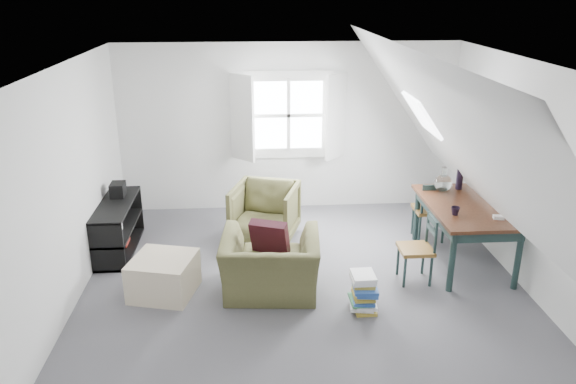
{
  "coord_description": "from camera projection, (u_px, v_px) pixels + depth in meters",
  "views": [
    {
      "loc": [
        -0.57,
        -5.39,
        3.26
      ],
      "look_at": [
        -0.15,
        0.6,
        1.03
      ],
      "focal_mm": 35.0,
      "sensor_mm": 36.0,
      "label": 1
    }
  ],
  "objects": [
    {
      "name": "floor",
      "position": [
        306.0,
        298.0,
        6.21
      ],
      "size": [
        5.5,
        5.5,
        0.0
      ],
      "primitive_type": "plane",
      "color": "#525257",
      "rests_on": "ground"
    },
    {
      "name": "ceiling",
      "position": [
        309.0,
        69.0,
        5.34
      ],
      "size": [
        5.5,
        5.5,
        0.0
      ],
      "primitive_type": "plane",
      "rotation": [
        3.14,
        0.0,
        0.0
      ],
      "color": "white",
      "rests_on": "wall_back"
    },
    {
      "name": "wall_back",
      "position": [
        288.0,
        128.0,
        8.35
      ],
      "size": [
        5.0,
        0.0,
        5.0
      ],
      "primitive_type": "plane",
      "rotation": [
        1.57,
        0.0,
        0.0
      ],
      "color": "silver",
      "rests_on": "ground"
    },
    {
      "name": "wall_front",
      "position": [
        356.0,
        359.0,
        3.2
      ],
      "size": [
        5.0,
        0.0,
        5.0
      ],
      "primitive_type": "plane",
      "rotation": [
        -1.57,
        0.0,
        0.0
      ],
      "color": "silver",
      "rests_on": "ground"
    },
    {
      "name": "wall_left",
      "position": [
        59.0,
        198.0,
        5.61
      ],
      "size": [
        0.0,
        5.5,
        5.5
      ],
      "primitive_type": "plane",
      "rotation": [
        1.57,
        0.0,
        1.57
      ],
      "color": "silver",
      "rests_on": "ground"
    },
    {
      "name": "wall_right",
      "position": [
        542.0,
        186.0,
        5.94
      ],
      "size": [
        0.0,
        5.5,
        5.5
      ],
      "primitive_type": "plane",
      "rotation": [
        1.57,
        0.0,
        -1.57
      ],
      "color": "silver",
      "rests_on": "ground"
    },
    {
      "name": "slope_left",
      "position": [
        150.0,
        146.0,
        5.49
      ],
      "size": [
        3.19,
        5.5,
        4.48
      ],
      "primitive_type": "plane",
      "rotation": [
        0.0,
        2.19,
        0.0
      ],
      "color": "white",
      "rests_on": "wall_left"
    },
    {
      "name": "slope_right",
      "position": [
        459.0,
        140.0,
        5.69
      ],
      "size": [
        3.19,
        5.5,
        4.48
      ],
      "primitive_type": "plane",
      "rotation": [
        0.0,
        -2.19,
        0.0
      ],
      "color": "white",
      "rests_on": "wall_right"
    },
    {
      "name": "dormer_window",
      "position": [
        289.0,
        116.0,
        8.21
      ],
      "size": [
        1.71,
        0.35,
        1.3
      ],
      "color": "white",
      "rests_on": "wall_back"
    },
    {
      "name": "skylight",
      "position": [
        422.0,
        115.0,
        6.92
      ],
      "size": [
        0.35,
        0.75,
        0.47
      ],
      "primitive_type": "cube",
      "rotation": [
        0.0,
        0.95,
        0.0
      ],
      "color": "white",
      "rests_on": "slope_right"
    },
    {
      "name": "armchair_near",
      "position": [
        271.0,
        292.0,
        6.31
      ],
      "size": [
        1.14,
        1.01,
        0.69
      ],
      "primitive_type": "imported",
      "rotation": [
        0.0,
        0.0,
        3.06
      ],
      "color": "#4D4C29",
      "rests_on": "floor"
    },
    {
      "name": "armchair_far",
      "position": [
        265.0,
        238.0,
        7.67
      ],
      "size": [
        1.03,
        1.05,
        0.77
      ],
      "primitive_type": "imported",
      "rotation": [
        0.0,
        0.0,
        -0.3
      ],
      "color": "#4D4C29",
      "rests_on": "floor"
    },
    {
      "name": "throw_pillow",
      "position": [
        270.0,
        238.0,
        6.24
      ],
      "size": [
        0.48,
        0.38,
        0.43
      ],
      "primitive_type": "cube",
      "rotation": [
        0.31,
        0.0,
        -0.36
      ],
      "color": "#370F18",
      "rests_on": "armchair_near"
    },
    {
      "name": "ottoman",
      "position": [
        164.0,
        276.0,
        6.23
      ],
      "size": [
        0.79,
        0.79,
        0.43
      ],
      "primitive_type": "cube",
      "rotation": [
        0.0,
        0.0,
        -0.24
      ],
      "color": "beige",
      "rests_on": "floor"
    },
    {
      "name": "dining_table",
      "position": [
        466.0,
        212.0,
        6.79
      ],
      "size": [
        0.92,
        1.53,
        0.77
      ],
      "rotation": [
        0.0,
        0.0,
        -0.05
      ],
      "color": "#361B0F",
      "rests_on": "floor"
    },
    {
      "name": "demijohn",
      "position": [
        443.0,
        182.0,
        7.12
      ],
      "size": [
        0.23,
        0.23,
        0.32
      ],
      "rotation": [
        0.0,
        0.0,
        -0.13
      ],
      "color": "silver",
      "rests_on": "dining_table"
    },
    {
      "name": "vase_twigs",
      "position": [
        460.0,
        178.0,
        7.22
      ],
      "size": [
        0.08,
        0.09,
        0.66
      ],
      "rotation": [
        0.0,
        0.0,
        0.19
      ],
      "color": "black",
      "rests_on": "dining_table"
    },
    {
      "name": "cup",
      "position": [
        455.0,
        215.0,
        6.46
      ],
      "size": [
        0.11,
        0.11,
        0.1
      ],
      "primitive_type": "imported",
      "rotation": [
        0.0,
        0.0,
        -0.06
      ],
      "color": "black",
      "rests_on": "dining_table"
    },
    {
      "name": "paper_box",
      "position": [
        499.0,
        217.0,
        6.34
      ],
      "size": [
        0.13,
        0.1,
        0.04
      ],
      "primitive_type": "cube",
      "rotation": [
        0.0,
        0.0,
        -0.19
      ],
      "color": "white",
      "rests_on": "dining_table"
    },
    {
      "name": "dining_chair_far",
      "position": [
        430.0,
        209.0,
        7.48
      ],
      "size": [
        0.4,
        0.4,
        0.84
      ],
      "rotation": [
        0.0,
        0.0,
        3.2
      ],
      "color": "brown",
      "rests_on": "floor"
    },
    {
      "name": "dining_chair_near",
      "position": [
        418.0,
        248.0,
        6.44
      ],
      "size": [
        0.37,
        0.37,
        0.8
      ],
      "rotation": [
        0.0,
        0.0,
        -1.72
      ],
      "color": "brown",
      "rests_on": "floor"
    },
    {
      "name": "media_shelf",
      "position": [
        117.0,
        230.0,
        7.2
      ],
      "size": [
        0.43,
        1.28,
        0.65
      ],
      "rotation": [
        0.0,
        0.0,
        -0.01
      ],
      "color": "black",
      "rests_on": "floor"
    },
    {
      "name": "electronics_box",
      "position": [
        118.0,
        190.0,
        7.32
      ],
      "size": [
        0.18,
        0.25,
        0.2
      ],
      "primitive_type": "cube",
      "rotation": [
        0.0,
        0.0,
        0.01
      ],
      "color": "black",
      "rests_on": "media_shelf"
    },
    {
      "name": "magazine_stack",
      "position": [
        364.0,
        292.0,
        5.91
      ],
      "size": [
        0.31,
        0.37,
        0.42
      ],
      "rotation": [
        0.0,
        0.0,
        -0.05
      ],
      "color": "#B29933",
      "rests_on": "floor"
    }
  ]
}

